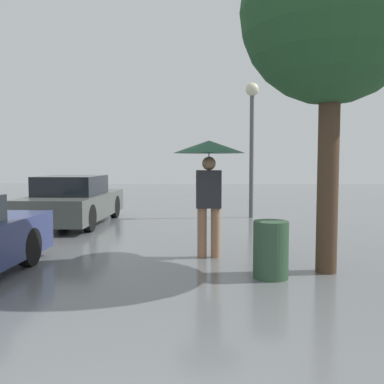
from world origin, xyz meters
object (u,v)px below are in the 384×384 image
(parked_car_farthest, at_px, (74,201))
(street_lamp, at_px, (252,122))
(pedestrian, at_px, (209,163))
(tree, at_px, (332,14))
(trash_bin, at_px, (271,250))

(parked_car_farthest, height_order, street_lamp, street_lamp)
(pedestrian, height_order, street_lamp, street_lamp)
(pedestrian, xyz_separation_m, tree, (1.76, -0.91, 2.13))
(parked_car_farthest, bearing_deg, trash_bin, -48.34)
(pedestrian, xyz_separation_m, street_lamp, (1.19, 5.36, 1.18))
(pedestrian, distance_m, parked_car_farthest, 5.36)
(street_lamp, bearing_deg, pedestrian, -102.48)
(pedestrian, xyz_separation_m, parked_car_farthest, (-3.62, 3.82, -1.03))
(tree, xyz_separation_m, trash_bin, (-0.87, -0.35, -3.35))
(street_lamp, xyz_separation_m, trash_bin, (-0.29, -6.62, -2.40))
(tree, bearing_deg, trash_bin, -157.86)
(parked_car_farthest, xyz_separation_m, tree, (5.39, -4.73, 3.16))
(parked_car_farthest, xyz_separation_m, street_lamp, (4.81, 1.54, 2.21))
(street_lamp, distance_m, trash_bin, 7.05)
(pedestrian, xyz_separation_m, trash_bin, (0.89, -1.26, -1.23))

